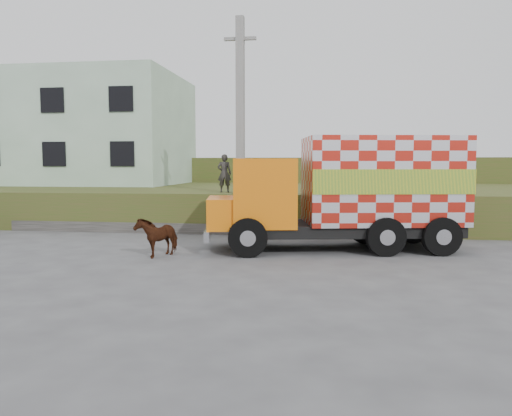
# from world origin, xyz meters

# --- Properties ---
(ground) EXTENTS (120.00, 120.00, 0.00)m
(ground) POSITION_xyz_m (0.00, 0.00, 0.00)
(ground) COLOR #474749
(ground) RESTS_ON ground
(embankment) EXTENTS (40.00, 12.00, 1.50)m
(embankment) POSITION_xyz_m (0.00, 10.00, 0.75)
(embankment) COLOR #3A521B
(embankment) RESTS_ON ground
(embankment_far) EXTENTS (40.00, 12.00, 3.00)m
(embankment_far) POSITION_xyz_m (0.00, 22.00, 1.50)
(embankment_far) COLOR #3A521B
(embankment_far) RESTS_ON ground
(retaining_strip) EXTENTS (16.00, 0.50, 0.40)m
(retaining_strip) POSITION_xyz_m (-2.00, 4.20, 0.20)
(retaining_strip) COLOR #595651
(retaining_strip) RESTS_ON ground
(building) EXTENTS (10.00, 8.00, 6.00)m
(building) POSITION_xyz_m (-11.00, 13.00, 4.50)
(building) COLOR #B6D5BB
(building) RESTS_ON embankment
(utility_pole) EXTENTS (1.20, 0.30, 8.00)m
(utility_pole) POSITION_xyz_m (-1.00, 4.60, 4.08)
(utility_pole) COLOR gray
(utility_pole) RESTS_ON ground
(cargo_truck) EXTENTS (7.96, 3.82, 3.41)m
(cargo_truck) POSITION_xyz_m (2.86, 1.43, 1.76)
(cargo_truck) COLOR black
(cargo_truck) RESTS_ON ground
(cow) EXTENTS (1.09, 1.47, 1.13)m
(cow) POSITION_xyz_m (-2.53, -0.42, 0.56)
(cow) COLOR #331B0C
(cow) RESTS_ON ground
(pedestrian) EXTENTS (0.58, 0.42, 1.49)m
(pedestrian) POSITION_xyz_m (-1.75, 5.26, 2.25)
(pedestrian) COLOR #2C2927
(pedestrian) RESTS_ON embankment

